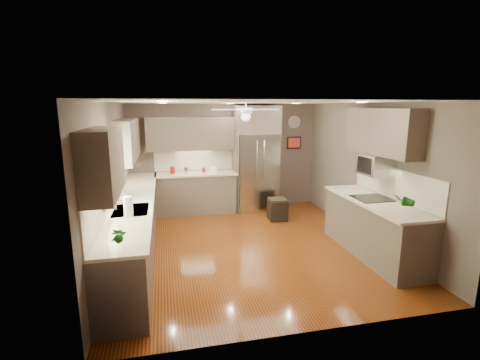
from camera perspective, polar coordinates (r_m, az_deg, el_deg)
name	(u,v)px	position (r m, az deg, el deg)	size (l,w,h in m)	color
floor	(249,245)	(6.32, 1.52, -10.68)	(5.00, 5.00, 0.00)	#4C170A
ceiling	(250,102)	(5.83, 1.66, 12.64)	(5.00, 5.00, 0.00)	white
wall_back	(225,157)	(8.36, -2.55, 3.85)	(4.50, 4.50, 0.00)	brown
wall_front	(308,224)	(3.65, 11.16, -7.17)	(4.50, 4.50, 0.00)	brown
wall_left	(111,183)	(5.84, -20.38, -0.47)	(5.00, 5.00, 0.00)	brown
wall_right	(368,172)	(6.84, 20.21, 1.28)	(5.00, 5.00, 0.00)	brown
canister_a	(173,170)	(8.01, -11.00, 1.61)	(0.10, 0.10, 0.17)	maroon
canister_b	(186,170)	(7.99, -8.83, 1.59)	(0.09, 0.09, 0.15)	silver
canister_d	(204,170)	(8.03, -5.97, 1.65)	(0.07, 0.07, 0.11)	maroon
soap_bottle	(124,197)	(5.84, -18.58, -2.59)	(0.08, 0.08, 0.17)	white
potted_plant_left	(118,236)	(3.94, -19.45, -8.63)	(0.16, 0.11, 0.31)	#195819
potted_plant_right	(403,201)	(5.53, 25.24, -3.07)	(0.18, 0.15, 0.33)	#195819
bowl	(214,171)	(8.08, -4.29, 1.49)	(0.20, 0.20, 0.05)	beige
left_run	(135,225)	(6.15, -16.92, -7.04)	(0.65, 4.70, 1.45)	brown
back_run	(196,192)	(8.13, -7.19, -1.98)	(1.85, 0.65, 1.45)	brown
uppers	(201,138)	(6.42, -6.40, 6.90)	(4.50, 4.70, 0.95)	brown
window	(107,170)	(5.29, -21.01, 1.57)	(0.05, 1.12, 0.92)	#BFF2B2
sink	(131,212)	(5.40, -17.46, -5.00)	(0.50, 0.70, 0.32)	silver
refrigerator	(256,160)	(8.19, 2.70, 3.24)	(1.06, 0.75, 2.45)	silver
right_run	(374,227)	(6.21, 21.14, -7.15)	(0.70, 2.20, 1.45)	brown
microwave	(375,165)	(6.23, 21.32, 2.36)	(0.43, 0.55, 0.34)	silver
ceiling_fan	(246,112)	(6.12, 0.96, 11.04)	(1.18, 1.18, 0.32)	white
recessed_lights	(242,103)	(6.21, 0.38, 12.55)	(2.84, 3.14, 0.01)	white
wall_clock	(295,122)	(8.74, 8.95, 9.34)	(0.30, 0.03, 0.30)	white
framed_print	(294,143)	(8.77, 8.85, 6.08)	(0.36, 0.03, 0.30)	black
stool	(277,209)	(7.63, 6.16, -4.78)	(0.41, 0.41, 0.47)	black
paper_towel	(128,207)	(5.03, -17.87, -4.23)	(0.12, 0.12, 0.31)	white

